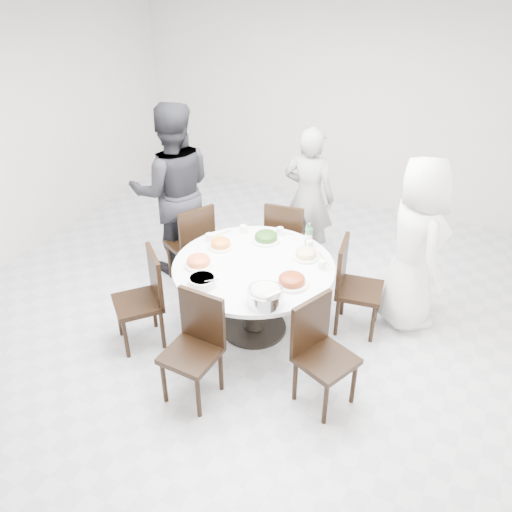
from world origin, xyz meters
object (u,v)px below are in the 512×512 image
at_px(dining_table, 254,298).
at_px(soup_bowl, 202,281).
at_px(rice_bowl, 265,297).
at_px(chair_se, 326,358).
at_px(chair_n, 288,238).
at_px(chair_ne, 360,288).
at_px(chair_nw, 189,242).
at_px(diner_middle, 309,197).
at_px(chair_s, 191,353).
at_px(diner_right, 415,245).
at_px(chair_sw, 137,301).
at_px(beverage_bottle, 309,234).
at_px(diner_left, 173,191).

bearing_deg(dining_table, soup_bowl, -120.02).
bearing_deg(rice_bowl, chair_se, -11.45).
height_order(chair_se, soup_bowl, chair_se).
bearing_deg(soup_bowl, rice_bowl, -1.40).
bearing_deg(soup_bowl, chair_n, 82.63).
xyz_separation_m(chair_ne, rice_bowl, (-0.57, -0.93, 0.34)).
bearing_deg(chair_nw, soup_bowl, 65.35).
height_order(chair_n, chair_nw, same).
bearing_deg(diner_middle, chair_s, 87.93).
relative_size(chair_n, soup_bowl, 3.88).
distance_m(diner_right, soup_bowl, 2.02).
bearing_deg(diner_right, chair_sw, 88.98).
height_order(chair_nw, chair_s, same).
bearing_deg(chair_n, chair_s, 82.79).
relative_size(chair_nw, chair_se, 1.00).
distance_m(chair_sw, diner_right, 2.64).
height_order(diner_right, beverage_bottle, diner_right).
relative_size(chair_nw, diner_right, 0.55).
xyz_separation_m(dining_table, chair_se, (0.93, -0.61, 0.10)).
relative_size(dining_table, rice_bowl, 4.94).
bearing_deg(soup_bowl, chair_nw, 127.12).
xyz_separation_m(chair_nw, chair_sw, (0.12, -1.12, 0.00)).
relative_size(chair_s, diner_left, 0.49).
xyz_separation_m(dining_table, chair_ne, (0.91, 0.44, 0.10)).
bearing_deg(dining_table, chair_sw, -145.26).
bearing_deg(diner_middle, chair_ne, 132.33).
bearing_deg(diner_middle, chair_n, 78.33).
bearing_deg(chair_sw, diner_right, 75.56).
distance_m(diner_right, diner_middle, 1.45).
bearing_deg(diner_right, soup_bowl, 95.01).
height_order(dining_table, chair_se, chair_se).
relative_size(dining_table, diner_middle, 0.92).
relative_size(rice_bowl, soup_bowl, 1.24).
bearing_deg(dining_table, chair_nw, 153.63).
relative_size(chair_se, diner_left, 0.49).
distance_m(dining_table, chair_se, 1.11).
height_order(diner_right, rice_bowl, diner_right).
bearing_deg(chair_n, diner_middle, -108.70).
bearing_deg(chair_ne, chair_nw, 80.69).
height_order(chair_ne, chair_sw, same).
distance_m(chair_sw, beverage_bottle, 1.74).
distance_m(chair_n, beverage_bottle, 0.75).
relative_size(chair_n, diner_right, 0.55).
height_order(chair_n, rice_bowl, chair_n).
relative_size(chair_se, soup_bowl, 3.88).
relative_size(chair_sw, diner_left, 0.49).
xyz_separation_m(dining_table, diner_right, (1.30, 0.79, 0.49)).
xyz_separation_m(chair_ne, chair_s, (-1.00, -1.45, 0.00)).
bearing_deg(diner_middle, chair_se, 114.38).
bearing_deg(dining_table, chair_s, -95.04).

